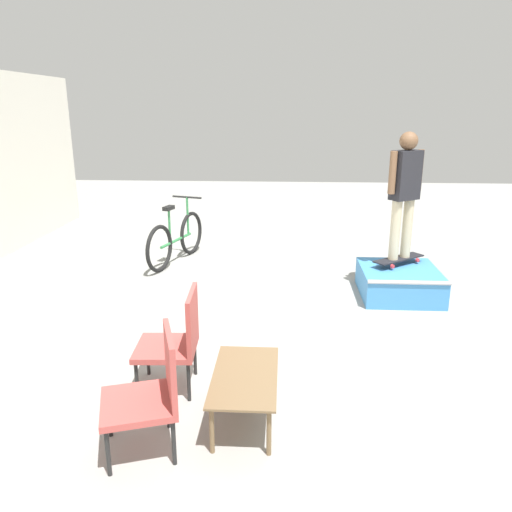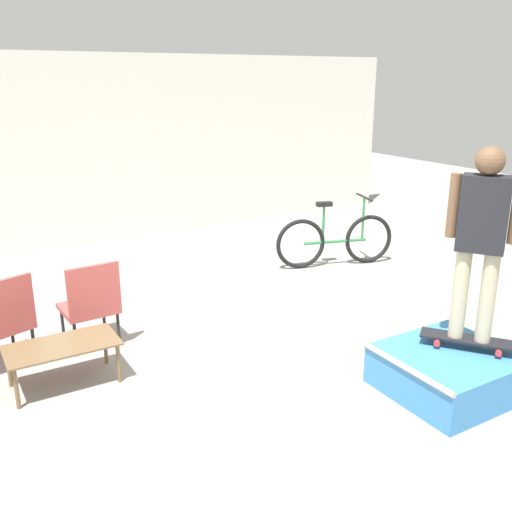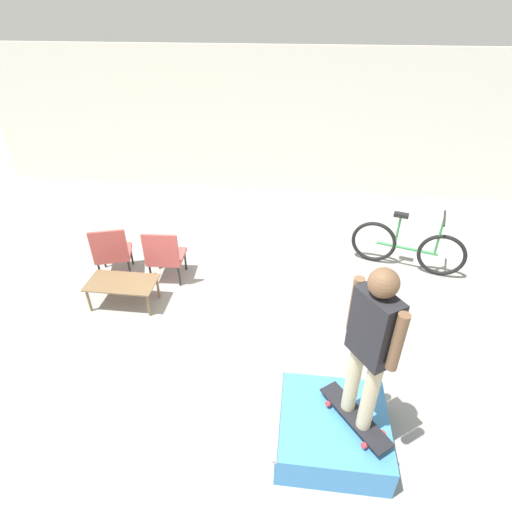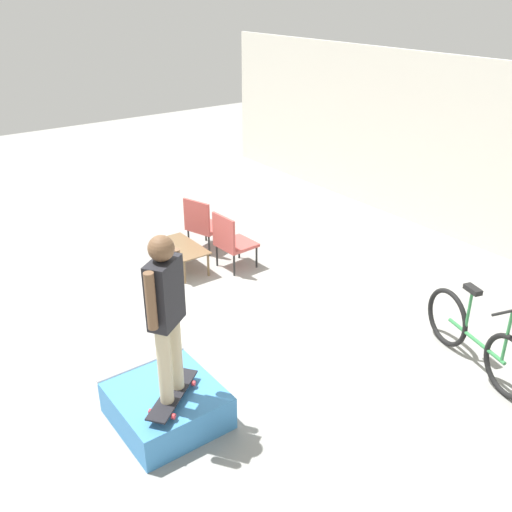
# 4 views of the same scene
# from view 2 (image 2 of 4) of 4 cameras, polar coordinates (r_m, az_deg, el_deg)

# --- Properties ---
(ground_plane) EXTENTS (24.00, 24.00, 0.00)m
(ground_plane) POSITION_cam_2_polar(r_m,az_deg,el_deg) (5.31, -1.12, -12.30)
(ground_plane) COLOR gray
(house_wall_back) EXTENTS (12.00, 0.06, 3.00)m
(house_wall_back) POSITION_cam_2_polar(r_m,az_deg,el_deg) (9.54, -16.98, 9.92)
(house_wall_back) COLOR white
(house_wall_back) RESTS_ON ground_plane
(skate_ramp_box) EXTENTS (1.08, 1.00, 0.39)m
(skate_ramp_box) POSITION_cam_2_polar(r_m,az_deg,el_deg) (5.34, 18.68, -10.88)
(skate_ramp_box) COLOR #3D84C6
(skate_ramp_box) RESTS_ON ground_plane
(skateboard_on_ramp) EXTENTS (0.65, 0.76, 0.07)m
(skateboard_on_ramp) POSITION_cam_2_polar(r_m,az_deg,el_deg) (5.35, 20.45, -7.82)
(skateboard_on_ramp) COLOR black
(skateboard_on_ramp) RESTS_ON skate_ramp_box
(person_skater) EXTENTS (0.38, 0.49, 1.66)m
(person_skater) POSITION_cam_2_polar(r_m,az_deg,el_deg) (5.03, 21.63, 2.38)
(person_skater) COLOR #C6B793
(person_skater) RESTS_ON skateboard_on_ramp
(coffee_table) EXTENTS (0.96, 0.51, 0.39)m
(coffee_table) POSITION_cam_2_polar(r_m,az_deg,el_deg) (5.37, -18.80, -8.79)
(coffee_table) COLOR brown
(coffee_table) RESTS_ON ground_plane
(patio_chair_left) EXTENTS (0.66, 0.66, 0.91)m
(patio_chair_left) POSITION_cam_2_polar(r_m,az_deg,el_deg) (5.84, -24.12, -5.77)
(patio_chair_left) COLOR black
(patio_chair_left) RESTS_ON ground_plane
(patio_chair_right) EXTENTS (0.55, 0.55, 0.91)m
(patio_chair_right) POSITION_cam_2_polar(r_m,az_deg,el_deg) (5.96, -16.19, -4.43)
(patio_chair_right) COLOR black
(patio_chair_right) RESTS_ON ground_plane
(bicycle) EXTENTS (1.71, 0.66, 1.01)m
(bicycle) POSITION_cam_2_polar(r_m,az_deg,el_deg) (8.30, 7.94, 1.60)
(bicycle) COLOR black
(bicycle) RESTS_ON ground_plane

